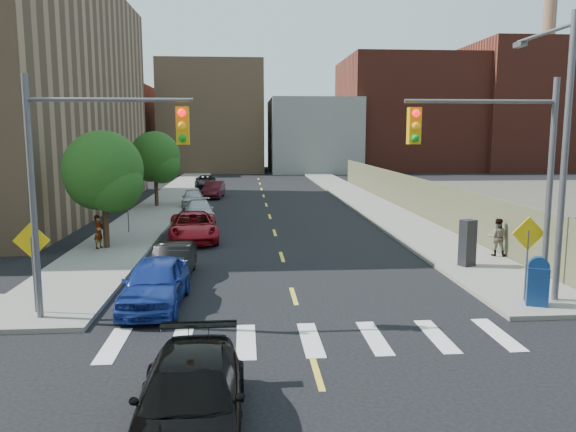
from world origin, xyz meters
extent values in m
plane|color=black|center=(0.00, 0.00, 0.00)|extent=(160.00, 160.00, 0.00)
cube|color=gray|center=(-7.75, 41.50, 0.07)|extent=(3.50, 73.00, 0.15)
cube|color=gray|center=(7.75, 41.50, 0.07)|extent=(3.50, 73.00, 0.15)
cube|color=#5E5E42|center=(9.60, 28.00, 1.25)|extent=(0.12, 44.00, 2.50)
cube|color=#592319|center=(-22.00, 70.00, 6.00)|extent=(14.00, 18.00, 12.00)
cube|color=#8C6B4C|center=(-6.00, 72.00, 7.50)|extent=(14.00, 16.00, 15.00)
cube|color=gray|center=(8.00, 70.00, 5.00)|extent=(12.00, 16.00, 10.00)
cube|color=#592319|center=(22.00, 72.00, 8.00)|extent=(18.00, 18.00, 16.00)
cube|color=#592319|center=(38.00, 70.00, 9.00)|extent=(14.00, 16.00, 18.00)
cylinder|color=#8C6B4C|center=(42.00, 70.00, 14.00)|extent=(1.80, 1.80, 28.00)
cylinder|color=#59595E|center=(-7.50, 6.00, 3.50)|extent=(0.18, 0.18, 7.00)
cylinder|color=#59595E|center=(-5.25, 6.00, 6.30)|extent=(4.50, 0.12, 0.12)
cube|color=#E5A50C|center=(-3.30, 6.00, 5.60)|extent=(0.35, 0.30, 1.05)
cylinder|color=#59595E|center=(7.50, 6.00, 3.50)|extent=(0.18, 0.18, 7.00)
cylinder|color=#59595E|center=(5.25, 6.00, 6.30)|extent=(4.50, 0.12, 0.12)
cube|color=#E5A50C|center=(3.30, 6.00, 5.60)|extent=(0.35, 0.30, 1.05)
cylinder|color=#59595E|center=(8.20, 6.50, 4.50)|extent=(0.20, 0.20, 9.00)
cylinder|color=#59595E|center=(8.20, 8.20, 8.60)|extent=(0.12, 3.50, 0.12)
cube|color=#59595E|center=(8.20, 9.80, 8.50)|extent=(0.25, 0.60, 0.18)
cylinder|color=#59595E|center=(-7.80, 6.50, 1.20)|extent=(0.06, 0.06, 2.40)
cube|color=yellow|center=(-7.80, 6.50, 2.30)|extent=(1.06, 0.04, 1.06)
cylinder|color=#59595E|center=(7.20, 6.50, 1.20)|extent=(0.06, 0.06, 2.40)
cube|color=yellow|center=(7.20, 6.50, 2.30)|extent=(1.06, 0.04, 1.06)
cylinder|color=#59595E|center=(-7.80, 20.00, 1.20)|extent=(0.06, 0.06, 2.40)
cube|color=yellow|center=(-7.80, 20.00, 2.30)|extent=(1.06, 0.04, 1.06)
cylinder|color=#332114|center=(-8.00, 16.00, 1.32)|extent=(0.28, 0.28, 2.64)
sphere|color=#134414|center=(-8.00, 16.00, 3.72)|extent=(3.60, 3.60, 3.60)
sphere|color=#134414|center=(-7.50, 15.70, 3.12)|extent=(2.64, 2.64, 2.64)
sphere|color=#134414|center=(-8.40, 16.40, 3.30)|extent=(2.88, 2.88, 2.88)
cylinder|color=#332114|center=(-8.00, 31.00, 1.32)|extent=(0.28, 0.28, 2.64)
sphere|color=#134414|center=(-8.00, 31.00, 3.72)|extent=(3.60, 3.60, 3.60)
sphere|color=#134414|center=(-7.50, 30.70, 3.12)|extent=(2.64, 2.64, 2.64)
sphere|color=#134414|center=(-8.40, 31.40, 3.30)|extent=(2.88, 2.88, 2.88)
imported|color=navy|center=(-4.42, 7.23, 0.76)|extent=(1.92, 4.53, 1.53)
imported|color=black|center=(-4.30, 10.76, 0.64)|extent=(1.45, 3.92, 1.28)
imported|color=maroon|center=(-4.20, 18.13, 0.72)|extent=(2.87, 5.38, 1.44)
imported|color=#B5B7BE|center=(-4.44, 24.69, 0.63)|extent=(2.17, 4.47, 1.25)
imported|color=#B6B6B6|center=(-5.44, 31.37, 0.65)|extent=(1.74, 3.91, 1.31)
imported|color=#380B11|center=(-4.20, 37.01, 0.69)|extent=(1.83, 4.30, 1.38)
imported|color=black|center=(-5.50, 45.92, 0.61)|extent=(2.27, 4.50, 1.22)
imported|color=black|center=(-2.60, -0.54, 0.70)|extent=(1.99, 4.81, 1.39)
cube|color=navy|center=(7.33, 6.00, 0.74)|extent=(0.76, 0.68, 1.19)
cylinder|color=navy|center=(7.33, 6.00, 1.37)|extent=(0.67, 0.50, 0.61)
cube|color=black|center=(7.21, 11.20, 1.07)|extent=(0.68, 0.63, 1.85)
imported|color=gray|center=(-8.29, 15.81, 0.92)|extent=(0.54, 0.65, 1.54)
imported|color=gray|center=(9.20, 12.87, 0.96)|extent=(0.96, 0.86, 1.63)
camera|label=1|loc=(-1.58, -10.04, 5.40)|focal=35.00mm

